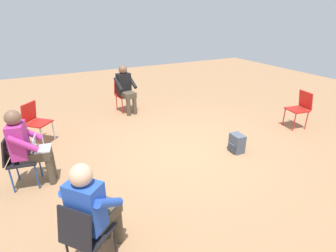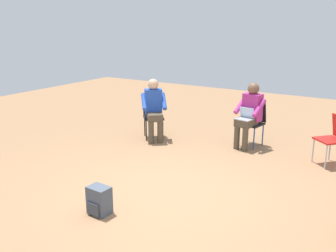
# 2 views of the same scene
# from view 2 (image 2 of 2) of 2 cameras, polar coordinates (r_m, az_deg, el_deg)

# --- Properties ---
(ground_plane) EXTENTS (16.76, 16.76, 0.00)m
(ground_plane) POSITION_cam_2_polar(r_m,az_deg,el_deg) (5.37, -0.28, -10.29)
(ground_plane) COLOR #99704C
(chair_southeast) EXTENTS (0.58, 0.59, 0.85)m
(chair_southeast) POSITION_cam_2_polar(r_m,az_deg,el_deg) (7.79, -2.29, 1.85)
(chair_southeast) COLOR black
(chair_southeast) RESTS_ON ground
(chair_southwest) EXTENTS (0.58, 0.59, 0.85)m
(chair_southwest) POSITION_cam_2_polar(r_m,az_deg,el_deg) (6.86, 23.94, -1.44)
(chair_southwest) COLOR red
(chair_southwest) RESTS_ON ground
(chair_south) EXTENTS (0.46, 0.50, 0.85)m
(chair_south) POSITION_cam_2_polar(r_m,az_deg,el_deg) (7.47, 12.89, 0.86)
(chair_south) COLOR black
(chair_south) RESTS_ON ground
(person_with_laptop) EXTENTS (0.55, 0.57, 1.24)m
(person_with_laptop) POSITION_cam_2_polar(r_m,az_deg,el_deg) (7.28, 12.31, 2.11)
(person_with_laptop) COLOR #4C4233
(person_with_laptop) RESTS_ON ground
(person_in_blue) EXTENTS (0.63, 0.63, 1.24)m
(person_in_blue) POSITION_cam_2_polar(r_m,az_deg,el_deg) (7.58, -2.17, 3.01)
(person_in_blue) COLOR #4C4233
(person_in_blue) RESTS_ON ground
(backpack_near_laptop_user) EXTENTS (0.29, 0.26, 0.36)m
(backpack_near_laptop_user) POSITION_cam_2_polar(r_m,az_deg,el_deg) (4.89, -10.41, -11.28)
(backpack_near_laptop_user) COLOR #475160
(backpack_near_laptop_user) RESTS_ON ground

